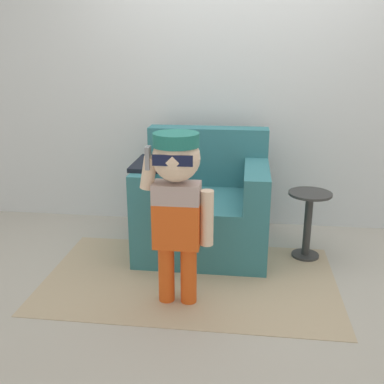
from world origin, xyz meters
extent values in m
plane|color=#ADA89E|center=(0.00, 0.00, 0.00)|extent=(10.00, 10.00, 0.00)
cube|color=silver|center=(0.00, 0.70, 1.30)|extent=(10.00, 0.05, 2.60)
cube|color=teal|center=(-0.23, 0.06, 0.22)|extent=(0.96, 0.86, 0.44)
cube|color=teal|center=(-0.23, 0.40, 0.67)|extent=(0.96, 0.19, 0.47)
cube|color=teal|center=(-0.62, -0.03, 0.57)|extent=(0.18, 0.67, 0.25)
cube|color=teal|center=(0.17, -0.03, 0.57)|extent=(0.18, 0.67, 0.25)
cube|color=black|center=(-0.62, -0.03, 0.71)|extent=(0.22, 0.47, 0.03)
cylinder|color=#E05119|center=(-0.38, -0.72, 0.19)|extent=(0.10, 0.10, 0.38)
cylinder|color=#E05119|center=(-0.24, -0.72, 0.19)|extent=(0.10, 0.10, 0.38)
cube|color=#E05119|center=(-0.31, -0.72, 0.51)|extent=(0.28, 0.16, 0.28)
cube|color=#B29993|center=(-0.31, -0.72, 0.71)|extent=(0.28, 0.16, 0.12)
sphere|color=beige|center=(-0.31, -0.72, 0.92)|extent=(0.28, 0.28, 0.28)
cylinder|color=#1E7066|center=(-0.31, -0.72, 1.02)|extent=(0.26, 0.26, 0.08)
cube|color=#1E7066|center=(-0.31, -0.60, 1.00)|extent=(0.16, 0.12, 0.01)
cube|color=#0F1433|center=(-0.31, -0.85, 0.93)|extent=(0.22, 0.01, 0.06)
cylinder|color=beige|center=(-0.13, -0.72, 0.56)|extent=(0.08, 0.08, 0.34)
cylinder|color=beige|center=(-0.47, -0.72, 0.83)|extent=(0.11, 0.08, 0.20)
cube|color=gray|center=(-0.46, -0.74, 0.92)|extent=(0.02, 0.07, 0.13)
cylinder|color=#333333|center=(0.56, 0.02, 0.01)|extent=(0.20, 0.20, 0.02)
cylinder|color=#333333|center=(0.56, 0.02, 0.25)|extent=(0.06, 0.06, 0.49)
cylinder|color=#333333|center=(0.56, 0.02, 0.50)|extent=(0.31, 0.31, 0.02)
cube|color=tan|center=(-0.27, -0.44, 0.00)|extent=(1.97, 1.18, 0.01)
camera|label=1|loc=(0.09, -3.17, 1.50)|focal=42.00mm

